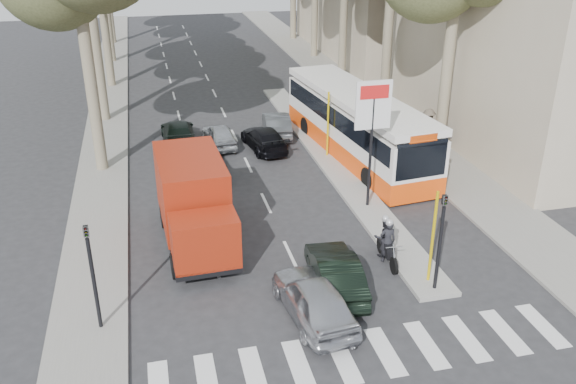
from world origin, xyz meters
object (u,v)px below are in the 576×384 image
Objects in this scene: dark_hatchback at (335,272)px; red_truck at (194,202)px; city_bus at (356,123)px; motorcycle at (386,240)px; silver_hatchback at (314,299)px.

red_truck reaches higher than dark_hatchback.
city_bus is (4.77, 11.64, 1.08)m from dark_hatchback.
red_truck is 7.27m from motorcycle.
motorcycle reaches higher than silver_hatchback.
city_bus is 10.56m from motorcycle.
motorcycle reaches higher than dark_hatchback.
silver_hatchback is at bearing -120.86° from city_bus.
silver_hatchback is at bearing 54.86° from dark_hatchback.
red_truck reaches higher than motorcycle.
red_truck reaches higher than silver_hatchback.
red_truck is (-3.11, 5.66, 1.03)m from silver_hatchback.
dark_hatchback is 12.63m from city_bus.
motorcycle is at bearing -148.24° from silver_hatchback.
silver_hatchback is 4.46m from motorcycle.
motorcycle is (3.49, 2.77, 0.11)m from silver_hatchback.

